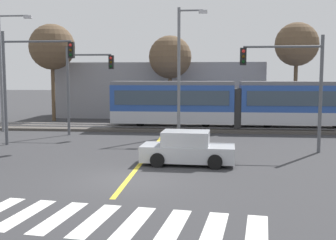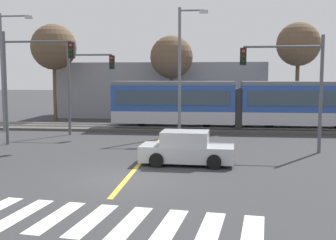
% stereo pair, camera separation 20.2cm
% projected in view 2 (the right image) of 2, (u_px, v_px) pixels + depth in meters
% --- Properties ---
extents(ground_plane, '(200.00, 200.00, 0.00)m').
position_uv_depth(ground_plane, '(126.00, 179.00, 16.32)').
color(ground_plane, '#333335').
extents(track_bed, '(120.00, 4.00, 0.18)m').
position_uv_depth(track_bed, '(169.00, 128.00, 31.73)').
color(track_bed, '#4C4742').
rests_on(track_bed, ground).
extents(rail_near, '(120.00, 0.08, 0.10)m').
position_uv_depth(rail_near, '(168.00, 127.00, 31.00)').
color(rail_near, '#939399').
rests_on(rail_near, track_bed).
extents(rail_far, '(120.00, 0.08, 0.10)m').
position_uv_depth(rail_far, '(170.00, 125.00, 32.43)').
color(rail_far, '#939399').
rests_on(rail_far, track_bed).
extents(light_rail_tram, '(18.50, 2.64, 3.43)m').
position_uv_depth(light_rail_tram, '(238.00, 103.00, 30.97)').
color(light_rail_tram, '#B7BAC1').
rests_on(light_rail_tram, track_bed).
extents(crosswalk_stripe_2, '(0.90, 2.85, 0.01)m').
position_uv_depth(crosswalk_stripe_2, '(22.00, 214.00, 12.23)').
color(crosswalk_stripe_2, silver).
rests_on(crosswalk_stripe_2, ground).
extents(crosswalk_stripe_3, '(0.90, 2.85, 0.01)m').
position_uv_depth(crosswalk_stripe_3, '(56.00, 217.00, 11.98)').
color(crosswalk_stripe_3, silver).
rests_on(crosswalk_stripe_3, ground).
extents(crosswalk_stripe_4, '(0.90, 2.85, 0.01)m').
position_uv_depth(crosswalk_stripe_4, '(92.00, 220.00, 11.73)').
color(crosswalk_stripe_4, silver).
rests_on(crosswalk_stripe_4, ground).
extents(crosswalk_stripe_5, '(0.90, 2.85, 0.01)m').
position_uv_depth(crosswalk_stripe_5, '(130.00, 223.00, 11.47)').
color(crosswalk_stripe_5, silver).
rests_on(crosswalk_stripe_5, ground).
extents(crosswalk_stripe_6, '(0.90, 2.85, 0.01)m').
position_uv_depth(crosswalk_stripe_6, '(169.00, 226.00, 11.22)').
color(crosswalk_stripe_6, silver).
rests_on(crosswalk_stripe_6, ground).
extents(crosswalk_stripe_7, '(0.90, 2.85, 0.01)m').
position_uv_depth(crosswalk_stripe_7, '(210.00, 230.00, 10.97)').
color(crosswalk_stripe_7, silver).
rests_on(crosswalk_stripe_7, ground).
extents(crosswalk_stripe_8, '(0.90, 2.85, 0.01)m').
position_uv_depth(crosswalk_stripe_8, '(253.00, 233.00, 10.72)').
color(crosswalk_stripe_8, silver).
rests_on(crosswalk_stripe_8, ground).
extents(lane_centre_line, '(0.20, 16.24, 0.01)m').
position_uv_depth(lane_centre_line, '(148.00, 154.00, 21.73)').
color(lane_centre_line, gold).
rests_on(lane_centre_line, ground).
extents(sedan_crossing, '(4.28, 2.08, 1.52)m').
position_uv_depth(sedan_crossing, '(187.00, 149.00, 19.07)').
color(sedan_crossing, '#B7BABF').
rests_on(sedan_crossing, ground).
extents(traffic_light_far_left, '(3.25, 0.38, 5.93)m').
position_uv_depth(traffic_light_far_left, '(84.00, 78.00, 28.17)').
color(traffic_light_far_left, '#515459').
rests_on(traffic_light_far_left, ground).
extents(traffic_light_mid_right, '(4.25, 0.38, 6.09)m').
position_uv_depth(traffic_light_mid_right, '(293.00, 76.00, 21.74)').
color(traffic_light_mid_right, '#515459').
rests_on(traffic_light_mid_right, ground).
extents(traffic_light_mid_left, '(4.25, 0.38, 6.53)m').
position_uv_depth(traffic_light_mid_left, '(28.00, 71.00, 24.08)').
color(traffic_light_mid_left, '#515459').
rests_on(traffic_light_mid_left, ground).
extents(street_lamp_west, '(2.53, 0.28, 8.39)m').
position_uv_depth(street_lamp_west, '(5.00, 64.00, 29.94)').
color(street_lamp_west, slate).
rests_on(street_lamp_west, ground).
extents(street_lamp_centre, '(1.94, 0.28, 8.44)m').
position_uv_depth(street_lamp_centre, '(182.00, 64.00, 27.68)').
color(street_lamp_centre, slate).
rests_on(street_lamp_centre, ground).
extents(bare_tree_far_west, '(3.99, 3.99, 8.53)m').
position_uv_depth(bare_tree_far_west, '(54.00, 47.00, 37.01)').
color(bare_tree_far_west, brown).
rests_on(bare_tree_far_west, ground).
extents(bare_tree_west, '(3.69, 3.69, 7.46)m').
position_uv_depth(bare_tree_west, '(171.00, 57.00, 36.23)').
color(bare_tree_west, brown).
rests_on(bare_tree_west, ground).
extents(bare_tree_east, '(3.62, 3.62, 8.43)m').
position_uv_depth(bare_tree_east, '(298.00, 45.00, 34.84)').
color(bare_tree_east, brown).
rests_on(bare_tree_east, ground).
extents(building_backdrop_far, '(19.67, 6.00, 5.25)m').
position_uv_depth(building_backdrop_far, '(163.00, 90.00, 41.67)').
color(building_backdrop_far, gray).
rests_on(building_backdrop_far, ground).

